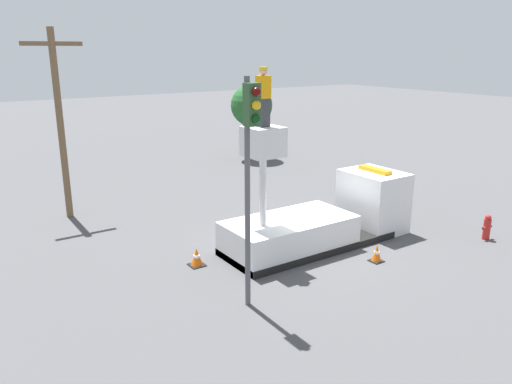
{
  "coord_description": "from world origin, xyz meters",
  "views": [
    {
      "loc": [
        -10.45,
        -12.25,
        6.51
      ],
      "look_at": [
        -2.95,
        -1.12,
        2.68
      ],
      "focal_mm": 35.0,
      "sensor_mm": 36.0,
      "label": 1
    }
  ],
  "objects_px": {
    "bucket_truck": "(323,219)",
    "tree_left_bg": "(252,106)",
    "traffic_light_pole": "(250,151)",
    "traffic_cone_rear": "(197,258)",
    "worker": "(263,97)",
    "fire_hydrant": "(487,227)",
    "utility_pole": "(60,118)",
    "traffic_cone_curbside": "(377,254)"
  },
  "relations": [
    {
      "from": "bucket_truck",
      "to": "tree_left_bg",
      "type": "bearing_deg",
      "value": 66.49
    },
    {
      "from": "traffic_light_pole",
      "to": "traffic_cone_rear",
      "type": "height_order",
      "value": "traffic_light_pole"
    },
    {
      "from": "worker",
      "to": "traffic_cone_rear",
      "type": "relative_size",
      "value": 3.08
    },
    {
      "from": "bucket_truck",
      "to": "fire_hydrant",
      "type": "relative_size",
      "value": 7.59
    },
    {
      "from": "traffic_light_pole",
      "to": "utility_pole",
      "type": "xyz_separation_m",
      "value": [
        -2.02,
        10.26,
        -0.2
      ]
    },
    {
      "from": "traffic_cone_curbside",
      "to": "utility_pole",
      "type": "height_order",
      "value": "utility_pole"
    },
    {
      "from": "fire_hydrant",
      "to": "utility_pole",
      "type": "bearing_deg",
      "value": 136.85
    },
    {
      "from": "utility_pole",
      "to": "worker",
      "type": "bearing_deg",
      "value": -62.81
    },
    {
      "from": "traffic_light_pole",
      "to": "traffic_cone_curbside",
      "type": "distance_m",
      "value": 6.29
    },
    {
      "from": "tree_left_bg",
      "to": "worker",
      "type": "bearing_deg",
      "value": -122.21
    },
    {
      "from": "bucket_truck",
      "to": "worker",
      "type": "relative_size",
      "value": 4.0
    },
    {
      "from": "traffic_cone_rear",
      "to": "utility_pole",
      "type": "bearing_deg",
      "value": 105.91
    },
    {
      "from": "traffic_light_pole",
      "to": "utility_pole",
      "type": "height_order",
      "value": "utility_pole"
    },
    {
      "from": "fire_hydrant",
      "to": "traffic_light_pole",
      "type": "bearing_deg",
      "value": 176.15
    },
    {
      "from": "fire_hydrant",
      "to": "utility_pole",
      "type": "relative_size",
      "value": 0.13
    },
    {
      "from": "utility_pole",
      "to": "bucket_truck",
      "type": "bearing_deg",
      "value": -50.13
    },
    {
      "from": "traffic_light_pole",
      "to": "tree_left_bg",
      "type": "bearing_deg",
      "value": 56.4
    },
    {
      "from": "fire_hydrant",
      "to": "traffic_cone_curbside",
      "type": "xyz_separation_m",
      "value": [
        -4.7,
        0.83,
        -0.19
      ]
    },
    {
      "from": "traffic_light_pole",
      "to": "fire_hydrant",
      "type": "distance_m",
      "value": 10.34
    },
    {
      "from": "traffic_cone_curbside",
      "to": "traffic_light_pole",
      "type": "bearing_deg",
      "value": -177.94
    },
    {
      "from": "traffic_cone_rear",
      "to": "utility_pole",
      "type": "height_order",
      "value": "utility_pole"
    },
    {
      "from": "traffic_cone_curbside",
      "to": "utility_pole",
      "type": "distance_m",
      "value": 12.79
    },
    {
      "from": "bucket_truck",
      "to": "worker",
      "type": "xyz_separation_m",
      "value": [
        -2.53,
        0.0,
        4.31
      ]
    },
    {
      "from": "traffic_cone_curbside",
      "to": "traffic_cone_rear",
      "type": "bearing_deg",
      "value": 149.15
    },
    {
      "from": "bucket_truck",
      "to": "fire_hydrant",
      "type": "xyz_separation_m",
      "value": [
        5.06,
        -3.03,
        -0.4
      ]
    },
    {
      "from": "traffic_light_pole",
      "to": "tree_left_bg",
      "type": "xyz_separation_m",
      "value": [
        10.22,
        15.38,
        -0.93
      ]
    },
    {
      "from": "bucket_truck",
      "to": "tree_left_bg",
      "type": "distance_m",
      "value": 14.37
    },
    {
      "from": "bucket_truck",
      "to": "worker",
      "type": "bearing_deg",
      "value": 180.0
    },
    {
      "from": "bucket_truck",
      "to": "utility_pole",
      "type": "xyz_separation_m",
      "value": [
        -6.58,
        7.88,
        3.12
      ]
    },
    {
      "from": "bucket_truck",
      "to": "tree_left_bg",
      "type": "relative_size",
      "value": 1.54
    },
    {
      "from": "worker",
      "to": "traffic_cone_rear",
      "type": "xyz_separation_m",
      "value": [
        -2.01,
        0.72,
        -4.9
      ]
    },
    {
      "from": "fire_hydrant",
      "to": "tree_left_bg",
      "type": "xyz_separation_m",
      "value": [
        0.6,
        16.03,
        2.8
      ]
    },
    {
      "from": "traffic_cone_rear",
      "to": "fire_hydrant",
      "type": "bearing_deg",
      "value": -21.35
    },
    {
      "from": "traffic_light_pole",
      "to": "traffic_cone_rear",
      "type": "xyz_separation_m",
      "value": [
        0.02,
        3.1,
        -3.91
      ]
    },
    {
      "from": "bucket_truck",
      "to": "tree_left_bg",
      "type": "xyz_separation_m",
      "value": [
        5.65,
        13.0,
        2.39
      ]
    },
    {
      "from": "traffic_cone_rear",
      "to": "traffic_light_pole",
      "type": "bearing_deg",
      "value": -90.41
    },
    {
      "from": "fire_hydrant",
      "to": "traffic_cone_rear",
      "type": "bearing_deg",
      "value": 158.65
    },
    {
      "from": "utility_pole",
      "to": "traffic_light_pole",
      "type": "bearing_deg",
      "value": -78.87
    },
    {
      "from": "worker",
      "to": "fire_hydrant",
      "type": "height_order",
      "value": "worker"
    },
    {
      "from": "worker",
      "to": "traffic_cone_curbside",
      "type": "bearing_deg",
      "value": -37.3
    },
    {
      "from": "bucket_truck",
      "to": "fire_hydrant",
      "type": "bearing_deg",
      "value": -30.92
    },
    {
      "from": "worker",
      "to": "utility_pole",
      "type": "height_order",
      "value": "utility_pole"
    }
  ]
}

